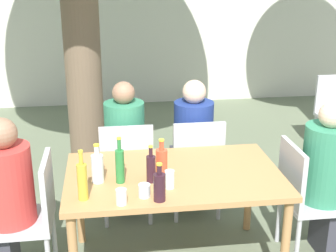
{
  "coord_description": "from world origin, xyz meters",
  "views": [
    {
      "loc": [
        -0.45,
        -2.98,
        2.18
      ],
      "look_at": [
        0.0,
        0.3,
        1.01
      ],
      "focal_mm": 50.0,
      "sensor_mm": 36.0,
      "label": 1
    }
  ],
  "objects": [
    {
      "name": "drinking_glass_1",
      "position": [
        -0.39,
        -0.4,
        0.81
      ],
      "size": [
        0.07,
        0.07,
        0.1
      ],
      "color": "silver",
      "rests_on": "dining_table_front"
    },
    {
      "name": "cafe_building_wall",
      "position": [
        0.0,
        4.4,
        1.4
      ],
      "size": [
        10.0,
        0.08,
        2.8
      ],
      "color": "silver",
      "rests_on": "ground_plane"
    },
    {
      "name": "oil_cruet_1",
      "position": [
        -0.62,
        -0.3,
        0.89
      ],
      "size": [
        0.06,
        0.06,
        0.33
      ],
      "color": "gold",
      "rests_on": "dining_table_front"
    },
    {
      "name": "patio_chair_4",
      "position": [
        2.23,
        1.97,
        0.53
      ],
      "size": [
        0.44,
        0.44,
        0.92
      ],
      "color": "#B2B2B7",
      "rests_on": "ground_plane"
    },
    {
      "name": "soda_bottle_3",
      "position": [
        -0.09,
        -0.02,
        0.87
      ],
      "size": [
        0.08,
        0.08,
        0.27
      ],
      "color": "#DB4C2D",
      "rests_on": "dining_table_front"
    },
    {
      "name": "patio_chair_1",
      "position": [
        0.99,
        0.0,
        0.53
      ],
      "size": [
        0.44,
        0.44,
        0.92
      ],
      "rotation": [
        0.0,
        0.0,
        1.57
      ],
      "color": "#B2B2B7",
      "rests_on": "ground_plane"
    },
    {
      "name": "dining_table_front",
      "position": [
        0.0,
        0.0,
        0.68
      ],
      "size": [
        1.52,
        0.94,
        0.76
      ],
      "color": "#B27F4C",
      "rests_on": "ground_plane"
    },
    {
      "name": "patio_chair_3",
      "position": [
        0.3,
        0.7,
        0.53
      ],
      "size": [
        0.44,
        0.44,
        0.92
      ],
      "rotation": [
        0.0,
        0.0,
        3.14
      ],
      "color": "#B2B2B7",
      "rests_on": "ground_plane"
    },
    {
      "name": "person_seated_1",
      "position": [
        1.23,
        -0.0,
        0.56
      ],
      "size": [
        0.58,
        0.35,
        1.24
      ],
      "rotation": [
        0.0,
        0.0,
        1.57
      ],
      "color": "#383842",
      "rests_on": "ground_plane"
    },
    {
      "name": "wine_bottle_5",
      "position": [
        -0.17,
        -0.11,
        0.86
      ],
      "size": [
        0.06,
        0.06,
        0.26
      ],
      "color": "#331923",
      "rests_on": "dining_table_front"
    },
    {
      "name": "drinking_glass_2",
      "position": [
        -0.06,
        -0.22,
        0.82
      ],
      "size": [
        0.06,
        0.06,
        0.12
      ],
      "color": "silver",
      "rests_on": "dining_table_front"
    },
    {
      "name": "drinking_glass_0",
      "position": [
        -0.24,
        -0.32,
        0.8
      ],
      "size": [
        0.08,
        0.08,
        0.09
      ],
      "color": "silver",
      "rests_on": "dining_table_front"
    },
    {
      "name": "person_seated_3",
      "position": [
        0.3,
        0.94,
        0.55
      ],
      "size": [
        0.35,
        0.57,
        1.22
      ],
      "rotation": [
        0.0,
        0.0,
        3.14
      ],
      "color": "#383842",
      "rests_on": "ground_plane"
    },
    {
      "name": "wine_bottle_2",
      "position": [
        -0.15,
        -0.38,
        0.86
      ],
      "size": [
        0.08,
        0.08,
        0.25
      ],
      "color": "#331923",
      "rests_on": "dining_table_front"
    },
    {
      "name": "person_seated_2",
      "position": [
        -0.3,
        0.94,
        0.55
      ],
      "size": [
        0.35,
        0.57,
        1.23
      ],
      "rotation": [
        0.0,
        0.0,
        3.14
      ],
      "color": "#383842",
      "rests_on": "ground_plane"
    },
    {
      "name": "patio_chair_2",
      "position": [
        -0.3,
        0.7,
        0.53
      ],
      "size": [
        0.44,
        0.44,
        0.92
      ],
      "rotation": [
        0.0,
        0.0,
        3.14
      ],
      "color": "#B2B2B7",
      "rests_on": "ground_plane"
    },
    {
      "name": "patio_chair_0",
      "position": [
        -0.99,
        0.0,
        0.53
      ],
      "size": [
        0.44,
        0.44,
        0.92
      ],
      "rotation": [
        0.0,
        0.0,
        -1.57
      ],
      "color": "#B2B2B7",
      "rests_on": "ground_plane"
    },
    {
      "name": "green_bottle_4",
      "position": [
        -0.38,
        -0.09,
        0.89
      ],
      "size": [
        0.06,
        0.06,
        0.33
      ],
      "color": "#287A38",
      "rests_on": "dining_table_front"
    },
    {
      "name": "water_bottle_0",
      "position": [
        -0.53,
        -0.06,
        0.87
      ],
      "size": [
        0.08,
        0.08,
        0.27
      ],
      "color": "silver",
      "rests_on": "dining_table_front"
    }
  ]
}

